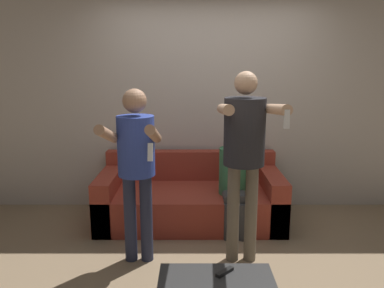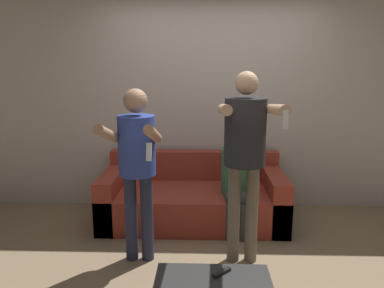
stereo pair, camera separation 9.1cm
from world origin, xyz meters
name	(u,v)px [view 2 (the right image)]	position (x,y,z in m)	size (l,w,h in m)	color
ground_plane	(216,268)	(0.00, 0.00, 0.00)	(14.00, 14.00, 0.00)	#937A5B
wall_back	(213,98)	(0.00, 1.54, 1.35)	(6.40, 0.06, 2.70)	beige
couch	(193,199)	(-0.23, 1.04, 0.25)	(2.01, 0.94, 0.73)	#9E3828
person_standing_left	(137,157)	(-0.69, 0.12, 0.97)	(0.44, 0.71, 1.55)	#282D47
person_standing_right	(245,144)	(0.24, 0.12, 1.09)	(0.47, 0.81, 1.70)	#6B6051
person_seated	(236,176)	(0.23, 0.81, 0.60)	(0.31, 0.53, 1.11)	#383838
remote_on_table	(222,272)	(0.01, -0.69, 0.37)	(0.13, 0.13, 0.02)	black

